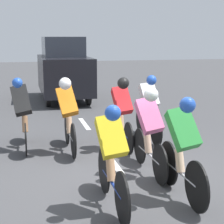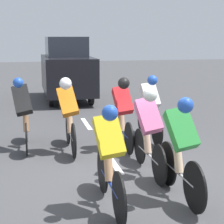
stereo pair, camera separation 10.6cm
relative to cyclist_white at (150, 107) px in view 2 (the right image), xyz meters
name	(u,v)px [view 2 (the right image)]	position (x,y,z in m)	size (l,w,h in m)	color
ground_plane	(121,174)	(1.12, 1.87, -0.78)	(60.00, 60.00, 0.00)	#424244
lane_stripe_mid	(112,161)	(1.12, 1.21, -0.78)	(0.12, 1.40, 0.01)	white
lane_stripe_far	(86,124)	(1.12, -1.99, -0.78)	(0.12, 1.40, 0.01)	white
cyclist_white	(150,107)	(0.00, 0.00, 0.00)	(0.38, 1.74, 1.50)	black
cyclist_green	(181,146)	(0.55, 3.03, 0.01)	(0.42, 1.67, 1.53)	black
cyclist_yellow	(109,155)	(1.59, 3.11, -0.02)	(0.39, 1.73, 1.49)	black
cyclist_black	(23,112)	(2.72, 0.01, 0.02)	(0.43, 1.66, 1.52)	black
cyclist_pink	(149,128)	(0.69, 2.00, 0.03)	(0.42, 1.70, 1.53)	black
cyclist_red	(123,110)	(0.73, 0.42, 0.03)	(0.39, 1.64, 1.52)	black
cyclist_orange	(69,112)	(1.84, 0.41, 0.04)	(0.43, 1.71, 1.54)	black
support_car	(67,69)	(1.20, -6.03, 0.36)	(1.70, 3.86, 2.30)	black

